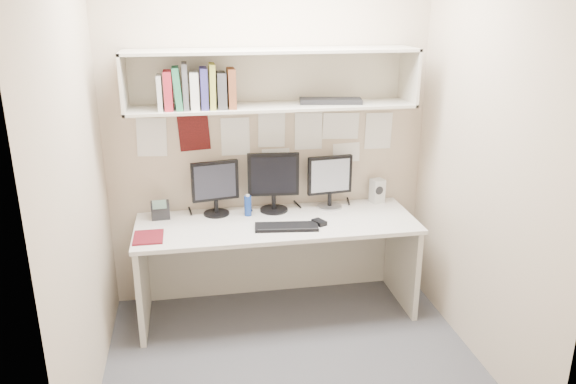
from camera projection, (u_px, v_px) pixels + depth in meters
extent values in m
cube|color=#444449|center=(293.00, 361.00, 3.66)|extent=(2.40, 2.00, 0.01)
cube|color=#BDA991|center=(269.00, 132.00, 4.17)|extent=(2.40, 0.02, 2.60)
cube|color=#BDA991|center=(339.00, 240.00, 2.30)|extent=(2.40, 0.02, 2.60)
cube|color=#BDA991|center=(76.00, 182.00, 3.04)|extent=(0.02, 2.00, 2.60)
cube|color=#BDA991|center=(486.00, 161.00, 3.43)|extent=(0.02, 2.00, 2.60)
cube|color=beige|center=(277.00, 223.00, 4.02)|extent=(2.00, 0.70, 0.03)
cube|color=beige|center=(271.00, 251.00, 4.45)|extent=(1.96, 0.02, 0.70)
cube|color=beige|center=(272.00, 106.00, 3.91)|extent=(2.00, 0.38, 0.02)
cube|color=beige|center=(272.00, 50.00, 3.79)|extent=(2.00, 0.38, 0.02)
cube|color=beige|center=(269.00, 76.00, 4.02)|extent=(2.00, 0.02, 0.40)
cube|color=beige|center=(123.00, 82.00, 3.68)|extent=(0.02, 0.38, 0.40)
cube|color=beige|center=(409.00, 76.00, 4.01)|extent=(0.02, 0.38, 0.40)
cylinder|color=black|center=(217.00, 213.00, 4.15)|extent=(0.19, 0.19, 0.01)
cylinder|color=black|center=(216.00, 206.00, 4.13)|extent=(0.03, 0.03, 0.10)
cube|color=black|center=(215.00, 181.00, 4.08)|extent=(0.35, 0.09, 0.29)
cube|color=black|center=(215.00, 182.00, 4.06)|extent=(0.30, 0.06, 0.25)
cylinder|color=black|center=(274.00, 210.00, 4.22)|extent=(0.21, 0.21, 0.02)
cylinder|color=black|center=(274.00, 202.00, 4.20)|extent=(0.03, 0.03, 0.10)
cube|color=black|center=(273.00, 174.00, 4.14)|extent=(0.38, 0.07, 0.32)
cube|color=black|center=(274.00, 175.00, 4.12)|extent=(0.33, 0.03, 0.28)
cylinder|color=#A5A5AA|center=(329.00, 206.00, 4.29)|extent=(0.19, 0.19, 0.01)
cylinder|color=black|center=(330.00, 200.00, 4.27)|extent=(0.03, 0.03, 0.09)
cube|color=black|center=(330.00, 175.00, 4.22)|extent=(0.35, 0.07, 0.29)
cube|color=silver|center=(330.00, 176.00, 4.20)|extent=(0.30, 0.03, 0.25)
cube|color=black|center=(286.00, 227.00, 3.89)|extent=(0.45, 0.21, 0.02)
cube|color=black|center=(319.00, 222.00, 3.96)|extent=(0.10, 0.12, 0.03)
cube|color=#B8B8B3|center=(377.00, 191.00, 4.37)|extent=(0.11, 0.11, 0.19)
cylinder|color=black|center=(379.00, 191.00, 4.32)|extent=(0.07, 0.02, 0.07)
cylinder|color=navy|center=(248.00, 206.00, 4.11)|extent=(0.05, 0.05, 0.15)
cylinder|color=white|center=(248.00, 196.00, 4.08)|extent=(0.03, 0.03, 0.02)
cube|color=#5C0F18|center=(148.00, 237.00, 3.73)|extent=(0.19, 0.24, 0.01)
cube|color=black|center=(160.00, 210.00, 4.06)|extent=(0.14, 0.12, 0.12)
cube|color=#4C6659|center=(159.00, 205.00, 3.99)|extent=(0.10, 0.01, 0.07)
cube|color=beige|center=(160.00, 93.00, 3.70)|extent=(0.03, 0.19, 0.23)
cube|color=maroon|center=(168.00, 90.00, 3.70)|extent=(0.05, 0.19, 0.25)
cube|color=#246D49|center=(177.00, 88.00, 3.71)|extent=(0.04, 0.19, 0.28)
cube|color=#4A494E|center=(185.00, 86.00, 3.71)|extent=(0.03, 0.19, 0.30)
cube|color=silver|center=(194.00, 90.00, 3.73)|extent=(0.06, 0.19, 0.25)
cube|color=navy|center=(204.00, 88.00, 3.74)|extent=(0.05, 0.19, 0.27)
cube|color=#9B9E34|center=(212.00, 86.00, 3.74)|extent=(0.04, 0.19, 0.30)
cube|color=#3A393B|center=(221.00, 90.00, 3.76)|extent=(0.06, 0.19, 0.24)
cube|color=brown|center=(231.00, 88.00, 3.77)|extent=(0.05, 0.19, 0.26)
cube|color=black|center=(331.00, 101.00, 3.97)|extent=(0.46, 0.24, 0.03)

